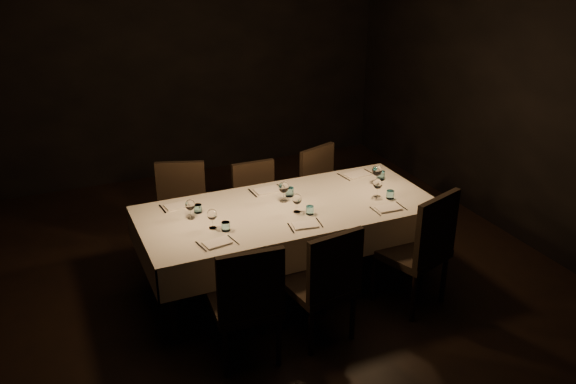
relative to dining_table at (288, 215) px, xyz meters
name	(u,v)px	position (x,y,z in m)	size (l,w,h in m)	color
room	(288,124)	(0.00, 0.00, 0.81)	(5.01, 6.01, 3.01)	black
dining_table	(288,215)	(0.00, 0.00, 0.00)	(2.52, 1.12, 0.76)	black
chair_near_left	(247,300)	(-0.69, -0.86, -0.15)	(0.51, 0.51, 0.98)	black
place_setting_near_left	(217,226)	(-0.70, -0.22, 0.14)	(0.31, 0.39, 0.17)	silver
chair_near_center	(325,280)	(-0.07, -0.84, -0.15)	(0.52, 0.52, 0.97)	black
place_setting_near_center	(302,209)	(0.03, -0.22, 0.14)	(0.30, 0.39, 0.16)	silver
chair_near_right	(421,246)	(0.86, -0.74, -0.12)	(0.64, 0.64, 1.05)	black
place_setting_near_right	(384,194)	(0.81, -0.22, 0.14)	(0.30, 0.39, 0.17)	silver
chair_far_left	(181,209)	(-0.73, 0.83, -0.16)	(0.58, 0.58, 0.95)	black
place_setting_far_left	(188,206)	(-0.81, 0.22, 0.14)	(0.30, 0.39, 0.17)	silver
chair_far_center	(257,203)	(0.00, 0.73, -0.20)	(0.43, 0.43, 0.88)	black
place_setting_far_center	(280,189)	(0.02, 0.22, 0.15)	(0.33, 0.41, 0.18)	silver
chair_far_right	(324,189)	(0.72, 0.72, -0.17)	(0.57, 0.57, 0.93)	black
place_setting_far_right	(372,173)	(0.95, 0.22, 0.15)	(0.35, 0.41, 0.19)	silver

